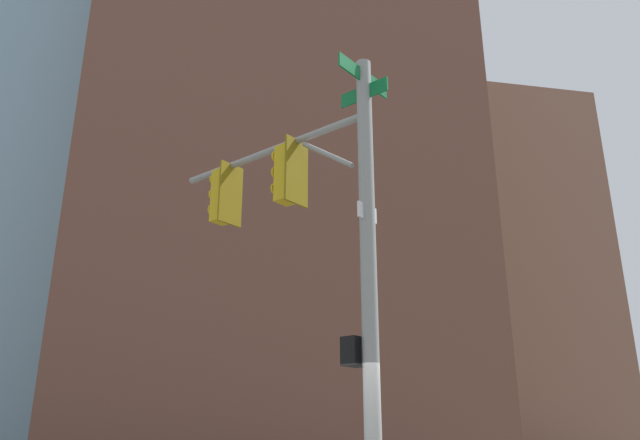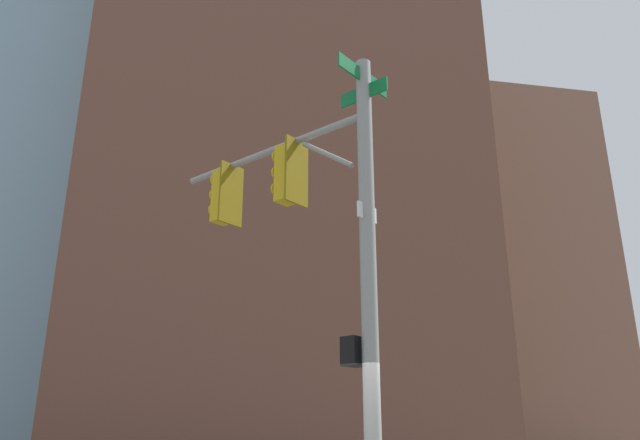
# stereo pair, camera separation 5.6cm
# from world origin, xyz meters

# --- Properties ---
(signal_pole_assembly) EXTENTS (3.20, 3.66, 7.24)m
(signal_pole_assembly) POSITION_xyz_m (-0.44, 1.29, 4.68)
(signal_pole_assembly) COLOR gray
(signal_pole_assembly) RESTS_ON ground_plane
(building_brick_nearside) EXTENTS (20.65, 20.24, 39.39)m
(building_brick_nearside) POSITION_xyz_m (2.03, 29.35, 19.69)
(building_brick_nearside) COLOR brown
(building_brick_nearside) RESTS_ON ground_plane
(building_brick_midblock) EXTENTS (23.20, 15.97, 32.42)m
(building_brick_midblock) POSITION_xyz_m (21.58, 46.04, 16.21)
(building_brick_midblock) COLOR #845B47
(building_brick_midblock) RESTS_ON ground_plane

